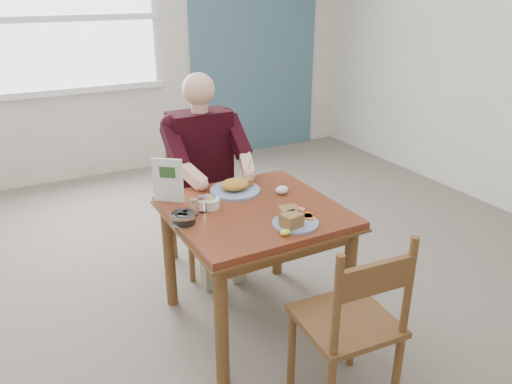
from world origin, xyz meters
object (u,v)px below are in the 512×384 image
near_plate (293,219)px  far_plate (236,187)px  chair_far (202,201)px  chair_near (352,324)px  diner (205,161)px  table (254,225)px

near_plate → far_plate: (-0.07, 0.54, 0.00)m
chair_far → chair_near: same height
chair_far → chair_near: 1.61m
chair_near → diner: size_ratio=0.69×
table → near_plate: (0.08, -0.28, 0.14)m
chair_far → chair_near: (0.07, -1.60, 0.00)m
table → near_plate: 0.32m
diner → near_plate: size_ratio=5.29×
chair_far → near_plate: size_ratio=3.63×
far_plate → table: bearing=-92.6°
table → chair_far: (0.00, 0.80, -0.16)m
table → chair_near: (0.07, -0.81, -0.16)m
table → far_plate: (0.01, 0.26, 0.14)m
chair_far → near_plate: 1.12m
near_plate → far_plate: bearing=97.3°
chair_far → chair_near: size_ratio=1.00×
chair_near → far_plate: (-0.06, 1.06, 0.30)m
chair_far → diner: bearing=-90.0°
diner → near_plate: bearing=-85.3°
table → chair_near: size_ratio=0.97×
near_plate → far_plate: same height
chair_near → diner: 1.55m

